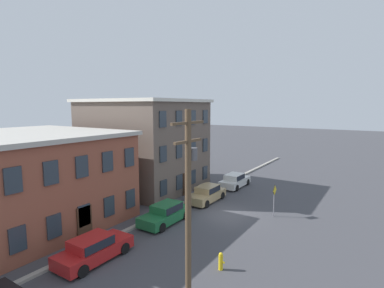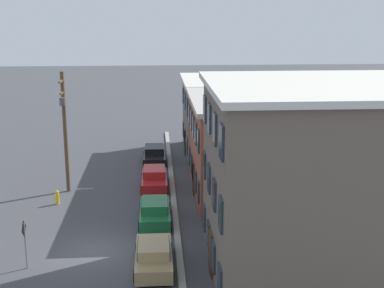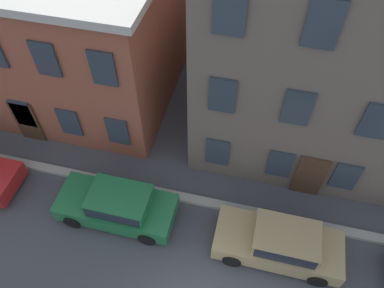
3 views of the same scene
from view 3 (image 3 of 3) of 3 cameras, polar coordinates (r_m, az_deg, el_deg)
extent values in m
cube|color=#9E998E|center=(14.82, 4.90, -9.39)|extent=(56.00, 0.36, 0.16)
cube|color=brown|center=(20.04, -17.35, 19.90)|extent=(10.47, 11.91, 6.42)
cube|color=#2D3842|center=(17.14, -24.34, 4.24)|extent=(0.90, 0.10, 1.40)
cube|color=#2D3842|center=(16.09, -18.17, 3.14)|extent=(0.90, 0.10, 1.40)
cube|color=#2D3842|center=(14.01, -21.43, 11.92)|extent=(0.90, 0.10, 1.40)
cube|color=#2D3842|center=(15.25, -11.25, 1.86)|extent=(0.90, 0.10, 1.40)
cube|color=#2D3842|center=(13.05, -13.43, 11.09)|extent=(0.90, 0.10, 1.40)
cube|color=#472D1E|center=(17.48, -23.81, 3.11)|extent=(1.10, 0.10, 2.20)
cube|color=#66564C|center=(16.72, 21.16, 17.47)|extent=(9.57, 10.76, 9.01)
cube|color=#2D3842|center=(14.47, 3.90, -1.27)|extent=(0.90, 0.10, 1.40)
cube|color=#2D3842|center=(12.23, 4.65, 7.34)|extent=(0.90, 0.10, 1.40)
cube|color=#2D3842|center=(10.39, 5.75, 19.38)|extent=(0.90, 0.10, 1.40)
cube|color=#2D3842|center=(14.48, 13.22, -3.02)|extent=(0.90, 0.10, 1.40)
cube|color=#2D3842|center=(12.24, 15.74, 5.26)|extent=(0.90, 0.10, 1.40)
cube|color=#2D3842|center=(10.40, 19.39, 16.80)|extent=(0.90, 0.10, 1.40)
cube|color=#2D3842|center=(14.88, 22.31, -4.64)|extent=(0.90, 0.10, 1.40)
cube|color=#2D3842|center=(12.71, 26.33, 3.07)|extent=(0.90, 0.10, 1.40)
cube|color=#472D1E|center=(14.95, 17.46, -4.74)|extent=(1.10, 0.10, 2.20)
cylinder|color=black|center=(17.18, -25.93, -3.19)|extent=(0.66, 0.22, 0.66)
cube|color=#1E6638|center=(14.50, -11.39, -9.40)|extent=(4.40, 1.80, 0.70)
cube|color=#1E6638|center=(13.91, -11.02, -8.32)|extent=(2.20, 1.51, 0.55)
cube|color=#1E232D|center=(13.91, -11.02, -8.32)|extent=(2.02, 1.58, 0.48)
cylinder|color=black|center=(14.85, -17.72, -11.14)|extent=(0.66, 0.22, 0.66)
cylinder|color=black|center=(15.53, -15.13, -5.85)|extent=(0.66, 0.22, 0.66)
cylinder|color=black|center=(13.97, -6.86, -14.11)|extent=(0.66, 0.22, 0.66)
cylinder|color=black|center=(14.69, -4.80, -8.29)|extent=(0.66, 0.22, 0.66)
cube|color=tan|center=(13.89, 12.88, -14.67)|extent=(4.40, 1.80, 0.70)
cube|color=tan|center=(13.36, 14.22, -13.69)|extent=(2.20, 1.51, 0.55)
cube|color=#1E232D|center=(13.36, 14.22, -13.69)|extent=(2.02, 1.58, 0.48)
cylinder|color=black|center=(13.63, 6.10, -17.15)|extent=(0.66, 0.22, 0.66)
cylinder|color=black|center=(14.37, 7.28, -10.97)|extent=(0.66, 0.22, 0.66)
cylinder|color=black|center=(13.97, 18.55, -19.02)|extent=(0.66, 0.22, 0.66)
cylinder|color=black|center=(14.69, 18.76, -12.86)|extent=(0.66, 0.22, 0.66)
camera|label=1|loc=(22.81, -84.55, -10.65)|focal=28.00mm
camera|label=2|loc=(26.85, 89.35, -0.78)|focal=50.00mm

